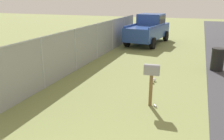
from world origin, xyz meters
name	(u,v)px	position (x,y,z in m)	size (l,w,h in m)	color
mailbox	(152,73)	(5.87, -0.59, 1.05)	(0.23, 0.48, 1.33)	brown
pickup_truck	(149,28)	(16.14, 1.64, 1.10)	(5.21, 2.52, 2.09)	#284793
trash_bin	(218,59)	(10.57, -2.70, 0.52)	(0.58, 0.58, 1.03)	black
fence_section	(87,44)	(9.51, 3.34, 1.02)	(16.78, 0.07, 1.90)	#9EA3A8
litter_bag_far_scatter	(152,81)	(7.85, -0.27, 0.07)	(0.14, 0.14, 0.14)	silver
litter_can_midfield_a	(155,106)	(5.82, -0.76, 0.03)	(0.07, 0.07, 0.12)	silver
litter_bag_midfield_b	(154,80)	(8.09, -0.31, 0.07)	(0.14, 0.14, 0.14)	silver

